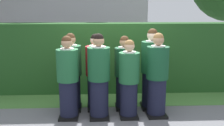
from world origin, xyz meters
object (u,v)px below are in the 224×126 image
student_front_row_2 (129,81)px  student_rear_row_3 (151,71)px  student_front_row_1 (99,78)px  student_rear_row_0 (72,74)px  student_front_row_0 (68,80)px  student_in_red_blazer (96,74)px  student_rear_row_2 (124,75)px  student_front_row_3 (157,77)px

student_front_row_2 → student_rear_row_3: bearing=41.5°
student_front_row_1 → student_rear_row_0: student_front_row_1 is taller
student_front_row_0 → student_in_red_blazer: 0.70m
student_front_row_2 → student_rear_row_0: student_rear_row_0 is taller
student_front_row_1 → student_rear_row_0: 0.74m
student_front_row_0 → student_rear_row_0: student_rear_row_0 is taller
student_front_row_0 → student_front_row_1: 0.60m
student_front_row_2 → student_rear_row_3: student_rear_row_3 is taller
student_front_row_1 → student_rear_row_3: 1.21m
student_rear_row_0 → student_in_red_blazer: 0.51m
student_front_row_0 → student_rear_row_3: bearing=14.5°
student_rear_row_0 → student_rear_row_3: bearing=-0.0°
student_front_row_2 → student_in_red_blazer: (-0.65, 0.47, 0.03)m
student_front_row_0 → student_front_row_1: student_front_row_1 is taller
student_rear_row_0 → student_rear_row_2: 1.11m
student_front_row_0 → student_front_row_2: student_front_row_0 is taller
student_front_row_3 → student_rear_row_2: student_front_row_3 is taller
student_rear_row_0 → student_rear_row_3: size_ratio=0.95×
student_front_row_2 → student_in_red_blazer: 0.81m
student_front_row_3 → student_rear_row_0: 1.78m
student_front_row_2 → student_in_red_blazer: size_ratio=0.96×
student_in_red_blazer → student_rear_row_0: bearing=-179.3°
student_front_row_1 → student_rear_row_0: bearing=141.1°
student_in_red_blazer → student_rear_row_2: bearing=-0.3°
student_front_row_3 → student_in_red_blazer: student_front_row_3 is taller
student_front_row_1 → student_rear_row_0: (-0.58, 0.47, -0.02)m
student_front_row_3 → student_rear_row_2: size_ratio=1.06×
student_front_row_0 → student_rear_row_0: 0.44m
student_rear_row_3 → student_rear_row_0: bearing=180.0°
student_front_row_3 → student_front_row_2: bearing=-175.5°
student_front_row_0 → student_front_row_3: bearing=0.6°
student_rear_row_3 → student_front_row_3: bearing=-85.4°
student_front_row_1 → student_rear_row_2: (0.53, 0.47, -0.05)m
student_front_row_2 → student_rear_row_0: size_ratio=0.95×
student_front_row_1 → student_front_row_2: 0.59m
student_front_row_0 → student_rear_row_0: bearing=86.9°
student_front_row_0 → student_front_row_1: (0.60, -0.02, 0.02)m
student_front_row_1 → student_front_row_2: bearing=-0.4°
student_front_row_0 → student_front_row_2: size_ratio=1.05×
student_front_row_2 → student_rear_row_0: 1.25m
student_rear_row_0 → student_rear_row_2: student_rear_row_0 is taller
student_front_row_3 → student_rear_row_3: size_ratio=0.97×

